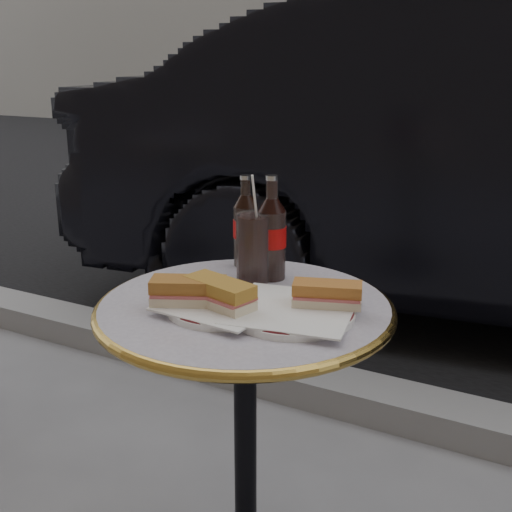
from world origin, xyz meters
The scene contains 10 objects.
curb centered at (0.00, 0.90, 0.05)m, with size 40.00×0.20×0.12m, color gray.
bistro_table centered at (0.00, 0.00, 0.37)m, with size 0.62×0.62×0.73m, color #BAB2C4, non-canonical shape.
plate_left centered at (-0.02, -0.05, 0.74)m, with size 0.23×0.23×0.01m, color white.
plate_right centered at (0.12, -0.02, 0.74)m, with size 0.25×0.25×0.01m, color white.
sandwich_left_a centered at (-0.08, -0.09, 0.77)m, with size 0.15×0.07×0.05m, color #9F6328.
sandwich_left_b centered at (-0.02, -0.07, 0.77)m, with size 0.15×0.07×0.05m, color #AC792B.
sandwich_right centered at (0.17, 0.03, 0.77)m, with size 0.13×0.06×0.05m, color #B36B2D.
cola_bottle_left centered at (-0.12, 0.22, 0.84)m, with size 0.06×0.06×0.22m, color black, non-canonical shape.
cola_bottle_right centered at (-0.02, 0.16, 0.85)m, with size 0.07×0.07×0.24m, color black, non-canonical shape.
cola_glass centered at (-0.05, 0.13, 0.81)m, with size 0.08×0.08×0.16m, color black.
Camera 1 is at (0.61, -1.08, 1.22)m, focal length 45.00 mm.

